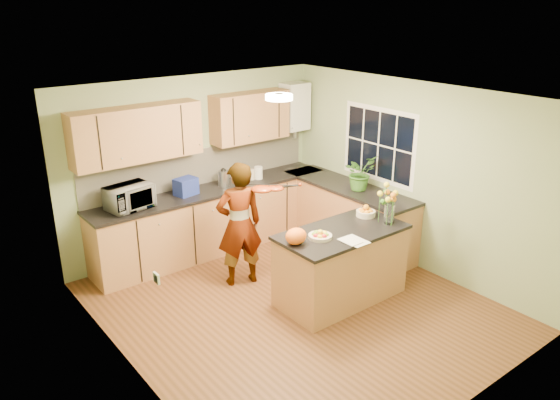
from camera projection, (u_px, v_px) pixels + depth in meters
floor at (295, 306)px, 6.54m from camera, size 4.50×4.50×0.00m
ceiling at (297, 97)px, 5.67m from camera, size 4.00×4.50×0.02m
wall_back at (195, 164)px, 7.76m from camera, size 4.00×0.02×2.50m
wall_front at (471, 288)px, 4.44m from camera, size 4.00×0.02×2.50m
wall_left at (126, 258)px, 4.95m from camera, size 0.02×4.50×2.50m
wall_right at (411, 175)px, 7.26m from camera, size 0.02×4.50×2.50m
back_counter at (214, 219)px, 7.87m from camera, size 3.64×0.62×0.94m
right_counter at (348, 216)px, 7.98m from camera, size 0.62×2.24×0.94m
splashback at (202, 166)px, 7.83m from camera, size 3.60×0.02×0.52m
upper_cabinets at (188, 126)px, 7.33m from camera, size 3.20×0.34×0.70m
boiler at (295, 107)px, 8.40m from camera, size 0.40×0.30×0.86m
window_right at (379, 145)px, 7.59m from camera, size 0.01×1.30×1.05m
light_switch at (156, 278)px, 4.49m from camera, size 0.02×0.09×0.09m
ceiling_lamp at (279, 97)px, 5.90m from camera, size 0.30×0.30×0.07m
peninsula_island at (341, 265)px, 6.56m from camera, size 1.57×0.81×0.90m
fruit_dish at (320, 235)px, 6.19m from camera, size 0.27×0.27×0.09m
orange_bowl at (366, 212)px, 6.82m from camera, size 0.24×0.24×0.14m
flower_vase at (390, 196)px, 6.50m from camera, size 0.29×0.29×0.53m
orange_bag at (296, 236)px, 6.03m from camera, size 0.27×0.23×0.19m
papers at (355, 241)px, 6.13m from camera, size 0.22×0.30×0.01m
violinist at (239, 224)px, 6.82m from camera, size 0.67×0.53×1.62m
violin at (262, 189)px, 6.61m from camera, size 0.67×0.58×0.17m
microwave at (129, 197)px, 6.92m from camera, size 0.62×0.47×0.31m
blue_box at (186, 187)px, 7.42m from camera, size 0.33×0.27×0.23m
kettle at (223, 177)px, 7.78m from camera, size 0.16×0.16×0.30m
jar_cream at (251, 175)px, 8.06m from camera, size 0.13×0.13×0.15m
jar_white at (258, 173)px, 8.09m from camera, size 0.14×0.14×0.19m
potted_plant at (360, 173)px, 7.59m from camera, size 0.46×0.40×0.49m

